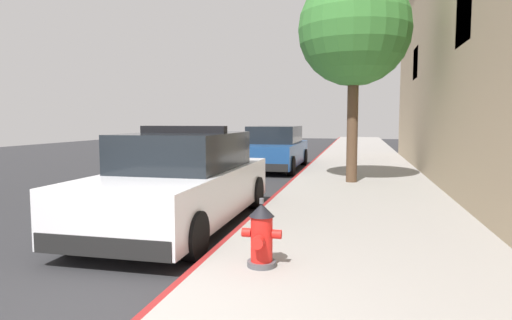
{
  "coord_description": "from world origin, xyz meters",
  "views": [
    {
      "loc": [
        1.68,
        -3.06,
        1.77
      ],
      "look_at": [
        -0.25,
        5.22,
        1.0
      ],
      "focal_mm": 30.74,
      "sensor_mm": 36.0,
      "label": 1
    }
  ],
  "objects": [
    {
      "name": "curb_painted_edge",
      "position": [
        -0.04,
        10.0,
        0.08
      ],
      "size": [
        0.08,
        60.0,
        0.17
      ],
      "primitive_type": "cube",
      "color": "maroon",
      "rests_on": "ground"
    },
    {
      "name": "fire_hydrant",
      "position": [
        0.67,
        1.53,
        0.52
      ],
      "size": [
        0.44,
        0.4,
        0.76
      ],
      "color": "#4C4C51",
      "rests_on": "sidewalk_pavement"
    },
    {
      "name": "ground_plane",
      "position": [
        -4.2,
        10.0,
        -0.1
      ],
      "size": [
        34.48,
        60.0,
        0.2
      ],
      "primitive_type": "cube",
      "color": "#2B2B2D"
    },
    {
      "name": "police_cruiser",
      "position": [
        -1.18,
        3.76,
        0.74
      ],
      "size": [
        1.94,
        4.84,
        1.68
      ],
      "color": "white",
      "rests_on": "ground"
    },
    {
      "name": "street_tree",
      "position": [
        1.53,
        8.56,
        4.05
      ],
      "size": [
        2.85,
        2.85,
        5.33
      ],
      "color": "brown",
      "rests_on": "sidewalk_pavement"
    },
    {
      "name": "parked_car_silver_ahead",
      "position": [
        -1.25,
        12.49,
        0.74
      ],
      "size": [
        1.94,
        4.84,
        1.56
      ],
      "color": "navy",
      "rests_on": "ground"
    },
    {
      "name": "sidewalk_pavement",
      "position": [
        1.8,
        10.0,
        0.08
      ],
      "size": [
        3.59,
        60.0,
        0.17
      ],
      "primitive_type": "cube",
      "color": "gray",
      "rests_on": "ground"
    }
  ]
}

